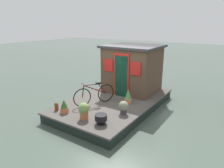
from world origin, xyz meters
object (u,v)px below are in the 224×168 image
at_px(bicycle, 94,94).
at_px(charcoal_grill, 101,118).
at_px(potted_plant_mint, 123,107).
at_px(houseboat_cabin, 132,68).
at_px(mooring_bollard, 56,106).
at_px(potted_plant_basil, 64,107).
at_px(potted_plant_sage, 128,97).
at_px(potted_plant_geranium, 84,110).

relative_size(bicycle, charcoal_grill, 4.08).
bearing_deg(potted_plant_mint, houseboat_cabin, 22.16).
distance_m(bicycle, charcoal_grill, 1.64).
distance_m(houseboat_cabin, potted_plant_mint, 2.70).
xyz_separation_m(charcoal_grill, mooring_bollard, (-0.05, 1.91, -0.05)).
relative_size(houseboat_cabin, bicycle, 1.51).
distance_m(houseboat_cabin, potted_plant_basil, 3.61).
height_order(houseboat_cabin, charcoal_grill, houseboat_cabin).
height_order(charcoal_grill, mooring_bollard, charcoal_grill).
bearing_deg(bicycle, potted_plant_sage, -52.82).
relative_size(potted_plant_geranium, charcoal_grill, 1.44).
bearing_deg(bicycle, charcoal_grill, -134.75).
bearing_deg(potted_plant_geranium, houseboat_cabin, 1.79).
height_order(potted_plant_mint, potted_plant_basil, potted_plant_basil).
xyz_separation_m(potted_plant_basil, charcoal_grill, (0.05, -1.52, -0.02)).
height_order(potted_plant_geranium, potted_plant_basil, potted_plant_geranium).
height_order(potted_plant_sage, mooring_bollard, potted_plant_sage).
height_order(potted_plant_sage, potted_plant_basil, potted_plant_sage).
bearing_deg(mooring_bollard, potted_plant_basil, -89.61).
xyz_separation_m(houseboat_cabin, potted_plant_basil, (-3.44, 0.75, -0.81)).
bearing_deg(houseboat_cabin, potted_plant_basil, 167.63).
relative_size(potted_plant_basil, charcoal_grill, 1.24).
xyz_separation_m(potted_plant_sage, potted_plant_basil, (-1.97, 1.38, -0.04)).
distance_m(potted_plant_basil, charcoal_grill, 1.52).
xyz_separation_m(potted_plant_mint, potted_plant_geranium, (-1.01, 0.87, 0.04)).
distance_m(potted_plant_geranium, potted_plant_basil, 0.86).
bearing_deg(potted_plant_sage, potted_plant_mint, -159.70).
relative_size(bicycle, potted_plant_geranium, 2.83).
xyz_separation_m(bicycle, potted_plant_mint, (-0.16, -1.36, -0.13)).
distance_m(houseboat_cabin, bicycle, 2.36).
xyz_separation_m(houseboat_cabin, potted_plant_sage, (-1.46, -0.63, -0.77)).
distance_m(potted_plant_geranium, charcoal_grill, 0.67).
distance_m(potted_plant_sage, mooring_bollard, 2.66).
bearing_deg(houseboat_cabin, charcoal_grill, -167.19).
relative_size(bicycle, potted_plant_basil, 3.28).
height_order(houseboat_cabin, bicycle, houseboat_cabin).
distance_m(bicycle, potted_plant_mint, 1.38).
relative_size(potted_plant_mint, mooring_bollard, 1.59).
height_order(bicycle, potted_plant_geranium, bicycle).
bearing_deg(potted_plant_sage, houseboat_cabin, 23.32).
height_order(potted_plant_geranium, mooring_bollard, potted_plant_geranium).
bearing_deg(charcoal_grill, houseboat_cabin, 12.81).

